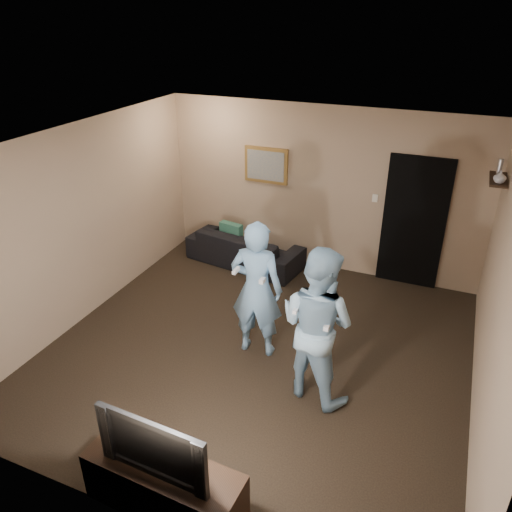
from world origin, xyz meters
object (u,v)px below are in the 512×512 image
at_px(sofa, 245,248).
at_px(wii_player_left, 257,289).
at_px(tv_console, 165,486).
at_px(television, 159,441).
at_px(wii_player_right, 317,324).

distance_m(sofa, wii_player_left, 2.42).
relative_size(tv_console, television, 1.39).
height_order(sofa, tv_console, sofa).
distance_m(sofa, television, 4.61).
bearing_deg(wii_player_right, tv_console, -111.13).
bearing_deg(sofa, tv_console, 114.15).
xyz_separation_m(tv_console, television, (0.00, 0.00, 0.53)).
relative_size(sofa, wii_player_left, 1.10).
relative_size(sofa, television, 1.92).
distance_m(tv_console, wii_player_left, 2.42).
bearing_deg(wii_player_right, television, -111.13).
height_order(wii_player_left, wii_player_right, wii_player_right).
relative_size(sofa, wii_player_right, 1.08).
bearing_deg(tv_console, television, 0.00).
bearing_deg(tv_console, wii_player_right, 71.52).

